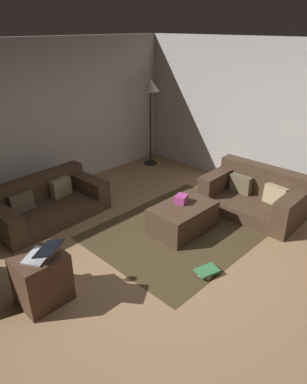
{
  "coord_description": "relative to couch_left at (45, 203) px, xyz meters",
  "views": [
    {
      "loc": [
        -2.49,
        -2.37,
        2.78
      ],
      "look_at": [
        0.49,
        0.56,
        0.75
      ],
      "focal_mm": 32.48,
      "sensor_mm": 36.0,
      "label": 1
    }
  ],
  "objects": [
    {
      "name": "corner_partition",
      "position": [
        3.38,
        -2.25,
        1.06
      ],
      "size": [
        0.12,
        6.4,
        2.6
      ],
      "primitive_type": "cube",
      "color": "#B5B0AB",
      "rests_on": "ground_plane"
    },
    {
      "name": "couch_left",
      "position": [
        0.0,
        0.0,
        0.0
      ],
      "size": [
        1.79,
        1.02,
        0.61
      ],
      "rotation": [
        0.0,
        0.0,
        3.19
      ],
      "color": "#473323",
      "rests_on": "ground_plane"
    },
    {
      "name": "side_table",
      "position": [
        -0.99,
        -1.68,
        0.06
      ],
      "size": [
        0.52,
        0.44,
        0.59
      ],
      "primitive_type": "cube",
      "color": "#4C3323",
      "rests_on": "ground_plane"
    },
    {
      "name": "rear_partition",
      "position": [
        0.24,
        0.89,
        1.06
      ],
      "size": [
        6.4,
        0.12,
        2.6
      ],
      "primitive_type": "cube",
      "color": "#BCB7B2",
      "rests_on": "ground_plane"
    },
    {
      "name": "laptop",
      "position": [
        -0.96,
        -1.73,
        0.41
      ],
      "size": [
        0.46,
        0.47,
        0.16
      ],
      "color": "silver",
      "rests_on": "side_table"
    },
    {
      "name": "couch_right",
      "position": [
        2.49,
        -2.27,
        0.04
      ],
      "size": [
        0.97,
        1.56,
        0.71
      ],
      "rotation": [
        0.0,
        0.0,
        1.6
      ],
      "color": "#473323",
      "rests_on": "ground_plane"
    },
    {
      "name": "tv_remote",
      "position": [
        1.31,
        -1.72,
        0.18
      ],
      "size": [
        0.12,
        0.16,
        0.02
      ],
      "primitive_type": "cube",
      "rotation": [
        0.0,
        0.0,
        -0.49
      ],
      "color": "black",
      "rests_on": "ottoman"
    },
    {
      "name": "gift_box",
      "position": [
        1.26,
        -1.73,
        0.23
      ],
      "size": [
        0.22,
        0.2,
        0.12
      ],
      "primitive_type": "cube",
      "rotation": [
        0.0,
        0.0,
        0.3
      ],
      "color": "#B23F8C",
      "rests_on": "ottoman"
    },
    {
      "name": "book_stack",
      "position": [
        0.64,
        -2.7,
        -0.19
      ],
      "size": [
        0.32,
        0.26,
        0.07
      ],
      "color": "beige",
      "rests_on": "ground_plane"
    },
    {
      "name": "corner_lamp",
      "position": [
        2.8,
        0.45,
        1.3
      ],
      "size": [
        0.36,
        0.36,
        1.8
      ],
      "color": "black",
      "rests_on": "ground_plane"
    },
    {
      "name": "ottoman",
      "position": [
        1.21,
        -1.82,
        -0.03
      ],
      "size": [
        0.95,
        0.62,
        0.41
      ],
      "primitive_type": "cube",
      "color": "#473323",
      "rests_on": "ground_plane"
    },
    {
      "name": "ground_plane",
      "position": [
        0.24,
        -2.25,
        -0.24
      ],
      "size": [
        6.4,
        6.4,
        0.0
      ],
      "primitive_type": "plane",
      "color": "#93704C"
    },
    {
      "name": "area_rug",
      "position": [
        1.21,
        -1.82,
        -0.23
      ],
      "size": [
        2.6,
        2.0,
        0.01
      ],
      "primitive_type": "cube",
      "color": "#42351F",
      "rests_on": "ground_plane"
    }
  ]
}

